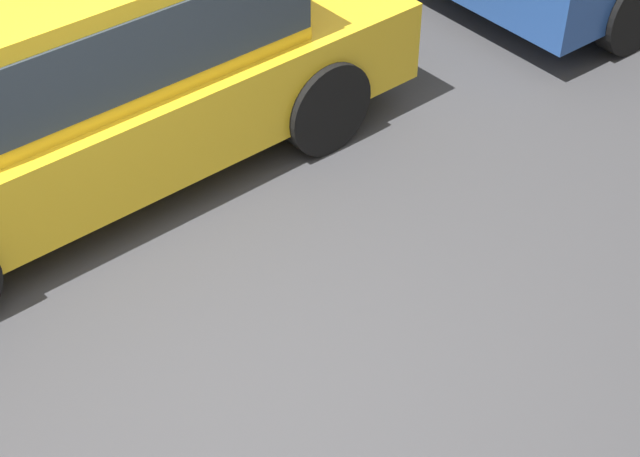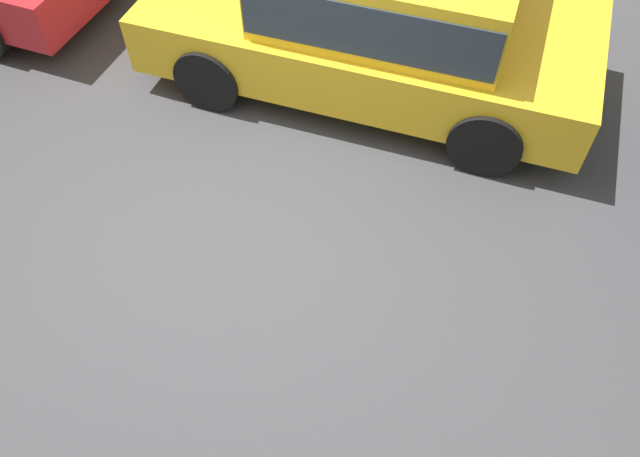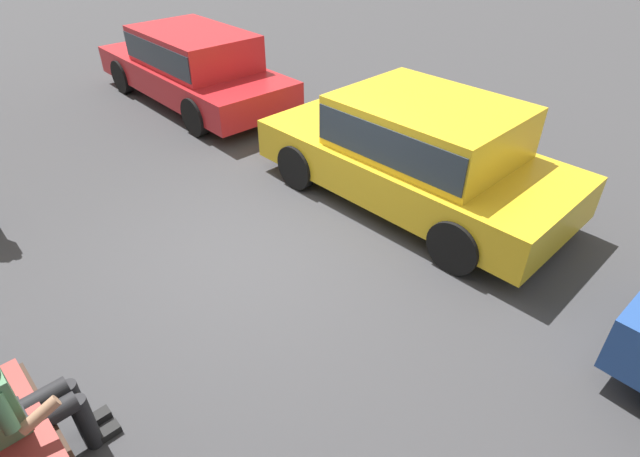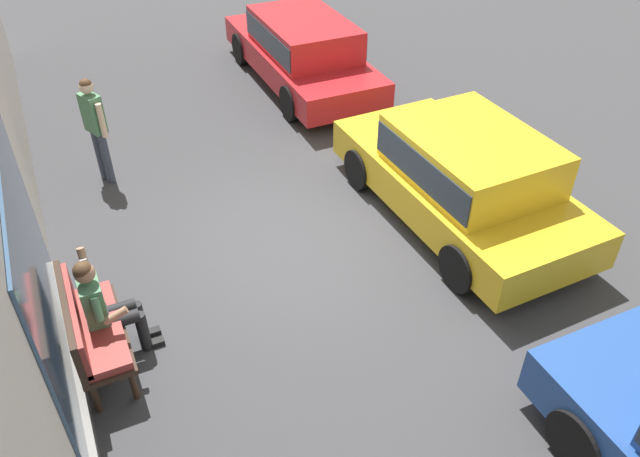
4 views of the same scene
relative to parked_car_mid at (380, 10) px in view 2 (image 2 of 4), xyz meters
name	(u,v)px [view 2 (image 2 of 4)]	position (x,y,z in m)	size (l,w,h in m)	color
ground_plane	(241,243)	(0.41, 2.36, -0.78)	(60.00, 60.00, 0.00)	#38383A
parked_car_mid	(380,10)	(0.00, 0.00, 0.00)	(4.23, 2.05, 1.44)	gold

